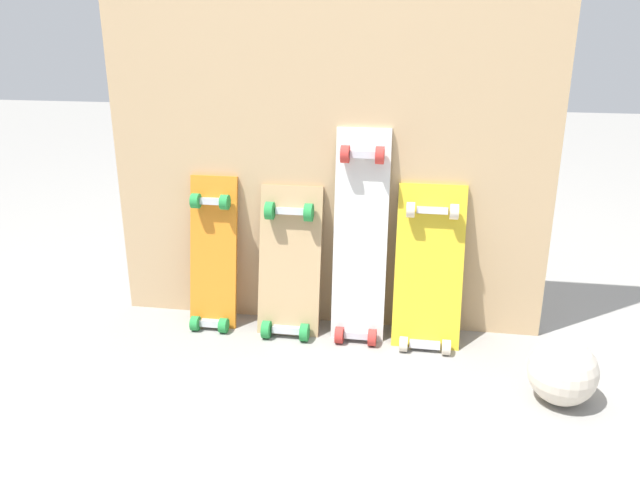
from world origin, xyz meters
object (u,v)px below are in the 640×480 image
at_px(skateboard_natural, 289,270).
at_px(rubber_ball, 563,372).
at_px(skateboard_orange, 213,262).
at_px(skateboard_yellow, 428,277).
at_px(skateboard_white, 360,246).

relative_size(skateboard_natural, rubber_ball, 2.94).
distance_m(skateboard_orange, skateboard_yellow, 0.78).
xyz_separation_m(skateboard_orange, skateboard_yellow, (0.78, -0.02, -0.00)).
bearing_deg(skateboard_orange, skateboard_natural, -1.89).
xyz_separation_m(skateboard_natural, skateboard_yellow, (0.50, -0.01, 0.01)).
bearing_deg(rubber_ball, skateboard_orange, 163.98).
bearing_deg(skateboard_natural, rubber_ball, -20.25).
bearing_deg(skateboard_natural, skateboard_yellow, -0.90).
bearing_deg(skateboard_yellow, skateboard_orange, 178.74).
bearing_deg(skateboard_white, skateboard_natural, -178.32).
xyz_separation_m(skateboard_yellow, rubber_ball, (0.40, -0.32, -0.14)).
height_order(skateboard_white, rubber_ball, skateboard_white).
xyz_separation_m(skateboard_natural, skateboard_white, (0.25, 0.01, 0.11)).
height_order(skateboard_orange, skateboard_natural, skateboard_orange).
bearing_deg(skateboard_white, skateboard_yellow, -3.59).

